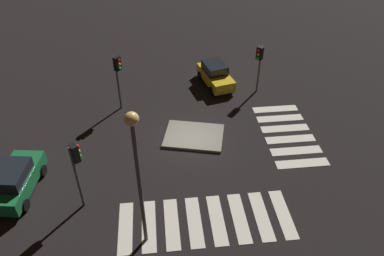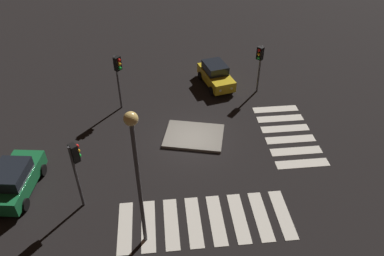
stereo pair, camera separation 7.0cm
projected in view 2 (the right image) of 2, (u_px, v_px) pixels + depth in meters
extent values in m
plane|color=black|center=(192.00, 140.00, 24.04)|extent=(80.00, 80.00, 0.00)
cube|color=gray|center=(194.00, 136.00, 24.26)|extent=(4.30, 3.62, 0.18)
cube|color=gold|center=(216.00, 77.00, 29.15)|extent=(2.55, 4.20, 0.80)
cube|color=black|center=(215.00, 67.00, 28.89)|extent=(1.96, 2.31, 0.65)
cylinder|color=black|center=(232.00, 87.00, 28.68)|extent=(0.37, 0.67, 0.63)
cylinder|color=black|center=(212.00, 91.00, 28.25)|extent=(0.37, 0.67, 0.63)
cylinder|color=black|center=(219.00, 72.00, 30.50)|extent=(0.37, 0.67, 0.63)
cylinder|color=black|center=(200.00, 76.00, 30.06)|extent=(0.37, 0.67, 0.63)
sphere|color=#F2EABF|center=(231.00, 88.00, 27.84)|extent=(0.21, 0.21, 0.21)
sphere|color=#F2EABF|center=(220.00, 90.00, 27.60)|extent=(0.21, 0.21, 0.21)
cube|color=#196B38|center=(16.00, 181.00, 20.17)|extent=(2.36, 4.35, 0.85)
cube|color=black|center=(10.00, 174.00, 19.50)|extent=(1.91, 2.33, 0.69)
cylinder|color=black|center=(13.00, 169.00, 21.45)|extent=(0.34, 0.69, 0.67)
cylinder|color=black|center=(43.00, 170.00, 21.39)|extent=(0.34, 0.69, 0.67)
cylinder|color=black|center=(25.00, 205.00, 19.35)|extent=(0.34, 0.69, 0.67)
sphere|color=#F2EABF|center=(23.00, 156.00, 21.79)|extent=(0.22, 0.22, 0.22)
sphere|color=#F2EABF|center=(39.00, 156.00, 21.76)|extent=(0.22, 0.22, 0.22)
cylinder|color=#47474C|center=(118.00, 83.00, 25.78)|extent=(0.14, 0.14, 4.08)
cube|color=black|center=(117.00, 63.00, 24.75)|extent=(0.53, 0.54, 0.96)
sphere|color=red|center=(119.00, 60.00, 24.47)|extent=(0.22, 0.22, 0.22)
sphere|color=orange|center=(120.00, 64.00, 24.66)|extent=(0.22, 0.22, 0.22)
sphere|color=green|center=(120.00, 68.00, 24.84)|extent=(0.22, 0.22, 0.22)
cylinder|color=#47474C|center=(259.00, 70.00, 27.65)|extent=(0.14, 0.14, 3.74)
cube|color=black|center=(260.00, 53.00, 26.69)|extent=(0.54, 0.54, 0.96)
sphere|color=red|center=(259.00, 50.00, 26.39)|extent=(0.22, 0.22, 0.22)
sphere|color=orange|center=(259.00, 54.00, 26.57)|extent=(0.22, 0.22, 0.22)
sphere|color=green|center=(258.00, 58.00, 26.75)|extent=(0.22, 0.22, 0.22)
cylinder|color=#47474C|center=(77.00, 178.00, 18.56)|extent=(0.14, 0.14, 4.01)
cube|color=black|center=(74.00, 153.00, 17.73)|extent=(0.52, 0.54, 0.96)
sphere|color=red|center=(77.00, 146.00, 17.65)|extent=(0.22, 0.22, 0.22)
sphere|color=orange|center=(78.00, 151.00, 17.84)|extent=(0.22, 0.22, 0.22)
sphere|color=green|center=(79.00, 156.00, 18.02)|extent=(0.22, 0.22, 0.22)
cylinder|color=#47474C|center=(139.00, 189.00, 15.91)|extent=(0.18, 0.18, 7.03)
sphere|color=#F9D172|center=(131.00, 119.00, 13.67)|extent=(0.56, 0.56, 0.56)
cube|color=silver|center=(125.00, 227.00, 18.59)|extent=(0.70, 3.20, 0.02)
cube|color=silver|center=(148.00, 226.00, 18.69)|extent=(0.70, 3.20, 0.02)
cube|color=silver|center=(171.00, 224.00, 18.78)|extent=(0.70, 3.20, 0.02)
cube|color=silver|center=(194.00, 222.00, 18.88)|extent=(0.70, 3.20, 0.02)
cube|color=silver|center=(217.00, 220.00, 18.97)|extent=(0.70, 3.20, 0.02)
cube|color=silver|center=(239.00, 218.00, 19.07)|extent=(0.70, 3.20, 0.02)
cube|color=silver|center=(261.00, 216.00, 19.16)|extent=(0.70, 3.20, 0.02)
cube|color=silver|center=(283.00, 214.00, 19.26)|extent=(0.70, 3.20, 0.02)
cube|color=silver|center=(302.00, 164.00, 22.29)|extent=(3.20, 0.70, 0.02)
cube|color=silver|center=(296.00, 151.00, 23.20)|extent=(3.20, 0.70, 0.02)
cube|color=silver|center=(290.00, 139.00, 24.10)|extent=(3.20, 0.70, 0.02)
cube|color=silver|center=(285.00, 129.00, 25.01)|extent=(3.20, 0.70, 0.02)
cube|color=silver|center=(280.00, 119.00, 25.92)|extent=(3.20, 0.70, 0.02)
cube|color=silver|center=(275.00, 109.00, 26.83)|extent=(3.20, 0.70, 0.02)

